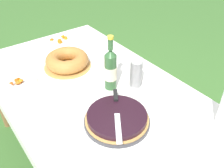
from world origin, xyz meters
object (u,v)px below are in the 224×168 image
berry_tart (117,119)px  snack_plate_near (19,83)px  cider_bottle_green (111,69)px  bundt_cake (67,60)px  serving_knife (117,109)px  snack_plate_left (59,41)px  cup_stack (136,73)px

berry_tart → snack_plate_near: berry_tart is taller
cider_bottle_green → bundt_cake: bearing=-165.6°
berry_tart → bundt_cake: size_ratio=1.06×
berry_tart → cider_bottle_green: bearing=149.7°
serving_knife → snack_plate_near: size_ratio=1.50×
serving_knife → bundt_cake: 0.60m
serving_knife → snack_plate_left: serving_knife is taller
bundt_cake → cider_bottle_green: bearing=14.4°
snack_plate_near → snack_plate_left: 0.59m
berry_tart → snack_plate_left: (-0.98, 0.18, -0.02)m
bundt_cake → cider_bottle_green: (0.36, 0.09, 0.08)m
cider_bottle_green → snack_plate_near: size_ratio=1.56×
snack_plate_left → berry_tart: bearing=-10.3°
serving_knife → snack_plate_near: bearing=-119.2°
serving_knife → cider_bottle_green: size_ratio=0.97×
cup_stack → cider_bottle_green: (-0.08, -0.13, 0.03)m
cider_bottle_green → snack_plate_near: (-0.36, -0.43, -0.12)m
serving_knife → bundt_cake: bundt_cake is taller
serving_knife → snack_plate_left: bearing=-155.3°
cider_bottle_green → snack_plate_left: size_ratio=1.43×
berry_tart → snack_plate_left: berry_tart is taller
snack_plate_near → cider_bottle_green: bearing=50.1°
serving_knife → bundt_cake: (-0.59, 0.04, -0.02)m
berry_tart → serving_knife: 0.05m
serving_knife → snack_plate_left: (-0.96, 0.16, -0.05)m
snack_plate_near → berry_tart: bearing=24.3°
cider_bottle_green → snack_plate_near: bearing=-129.9°
snack_plate_left → snack_plate_near: bearing=-51.1°
cider_bottle_green → snack_plate_near: cider_bottle_green is taller
cup_stack → cider_bottle_green: 0.15m
cup_stack → snack_plate_near: 0.71m
cup_stack → snack_plate_near: size_ratio=0.88×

